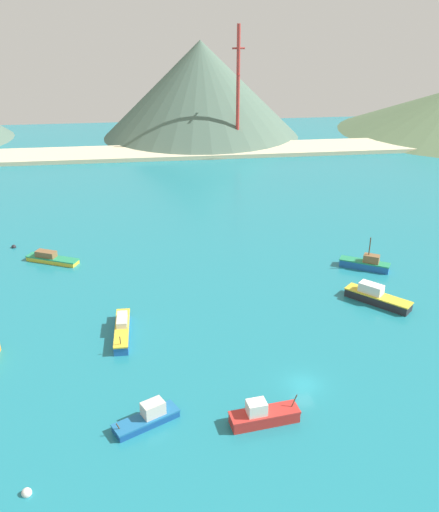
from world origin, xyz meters
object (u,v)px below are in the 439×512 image
object	(u,v)px
buoy_1	(27,493)
radio_tower	(238,89)
fishing_boat_6	(263,415)
fishing_boat_10	(122,330)
buoy_2	(14,247)
fishing_boat_2	(148,417)
fishing_boat_0	(51,258)
fishing_boat_9	(366,264)
fishing_boat_4	(376,297)

from	to	relation	value
buoy_1	radio_tower	size ratio (longest dim) A/B	0.03
fishing_boat_6	buoy_1	world-z (taller)	fishing_boat_6
fishing_boat_10	buoy_2	distance (m)	39.84
fishing_boat_2	buoy_1	distance (m)	14.26
buoy_1	fishing_boat_0	bearing A→B (deg)	95.68
fishing_boat_0	radio_tower	xyz separation A→B (m)	(46.20, 76.95, 18.30)
fishing_boat_9	radio_tower	size ratio (longest dim) A/B	0.23
fishing_boat_4	radio_tower	distance (m)	100.63
fishing_boat_6	buoy_2	distance (m)	65.37
fishing_boat_0	fishing_boat_2	xyz separation A→B (m)	(16.82, -44.60, 0.14)
fishing_boat_0	fishing_boat_4	world-z (taller)	fishing_boat_4
fishing_boat_0	fishing_boat_9	distance (m)	55.95
buoy_2	fishing_boat_9	bearing A→B (deg)	-15.46
fishing_boat_2	fishing_boat_4	bearing A→B (deg)	32.71
fishing_boat_4	buoy_2	bearing A→B (deg)	154.00
fishing_boat_0	fishing_boat_2	distance (m)	47.67
fishing_boat_2	buoy_2	xyz separation A→B (m)	(-24.85, 52.08, -0.69)
fishing_boat_0	fishing_boat_6	size ratio (longest dim) A/B	1.23
fishing_boat_4	fishing_boat_10	distance (m)	38.97
fishing_boat_6	buoy_2	xyz separation A→B (m)	(-37.41, 53.60, -0.85)
fishing_boat_6	fishing_boat_10	xyz separation A→B (m)	(-15.94, 20.05, -0.13)
fishing_boat_0	fishing_boat_6	xyz separation A→B (m)	(29.38, -46.12, 0.29)
fishing_boat_2	fishing_boat_4	xyz separation A→B (m)	(35.37, 22.72, 0.20)
fishing_boat_9	buoy_2	size ratio (longest dim) A/B	9.53
fishing_boat_2	radio_tower	xyz separation A→B (m)	(29.38, 121.55, 18.16)
buoy_2	radio_tower	bearing A→B (deg)	52.03
fishing_boat_9	buoy_2	xyz separation A→B (m)	(-63.08, 17.44, -0.82)
fishing_boat_0	buoy_1	xyz separation A→B (m)	(5.27, -52.94, -0.54)
fishing_boat_0	buoy_1	world-z (taller)	fishing_boat_0
fishing_boat_2	fishing_boat_4	world-z (taller)	fishing_boat_4
buoy_2	radio_tower	world-z (taller)	radio_tower
fishing_boat_0	fishing_boat_9	world-z (taller)	fishing_boat_9
buoy_1	radio_tower	xyz separation A→B (m)	(40.93, 129.89, 18.84)
fishing_boat_4	buoy_2	size ratio (longest dim) A/B	10.41
fishing_boat_0	radio_tower	size ratio (longest dim) A/B	0.26
fishing_boat_6	fishing_boat_9	size ratio (longest dim) A/B	0.95
buoy_1	radio_tower	bearing A→B (deg)	72.51
fishing_boat_2	fishing_boat_9	world-z (taller)	fishing_boat_9
fishing_boat_0	buoy_2	size ratio (longest dim) A/B	11.12
fishing_boat_0	fishing_boat_9	size ratio (longest dim) A/B	1.17
fishing_boat_9	fishing_boat_10	world-z (taller)	fishing_boat_9
fishing_boat_0	buoy_2	xyz separation A→B (m)	(-8.03, 7.48, -0.55)
buoy_1	fishing_boat_6	bearing A→B (deg)	15.79
fishing_boat_9	radio_tower	distance (m)	89.21
fishing_boat_9	fishing_boat_10	xyz separation A→B (m)	(-41.61, -16.11, -0.10)
fishing_boat_0	fishing_boat_2	bearing A→B (deg)	-69.34
radio_tower	buoy_1	bearing A→B (deg)	-107.49
fishing_boat_10	buoy_1	size ratio (longest dim) A/B	10.31
fishing_boat_0	radio_tower	bearing A→B (deg)	59.02
fishing_boat_6	radio_tower	world-z (taller)	radio_tower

